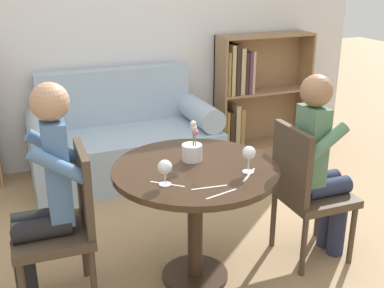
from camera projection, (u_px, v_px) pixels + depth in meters
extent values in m
plane|color=tan|center=(195.00, 277.00, 2.94)|extent=(16.00, 16.00, 0.00)
cube|color=silver|center=(106.00, 18.00, 4.29)|extent=(5.20, 0.05, 2.70)
cylinder|color=#382619|center=(195.00, 170.00, 2.69)|extent=(0.94, 0.94, 0.03)
cylinder|color=#382619|center=(195.00, 225.00, 2.82)|extent=(0.09, 0.09, 0.67)
cylinder|color=#382619|center=(195.00, 275.00, 2.94)|extent=(0.40, 0.40, 0.03)
cube|color=#9EB2C6|center=(126.00, 154.00, 4.28)|extent=(1.61, 0.80, 0.42)
cube|color=#9EB2C6|center=(115.00, 96.00, 4.39)|extent=(1.39, 0.16, 0.50)
cylinder|color=#9EB2C6|center=(41.00, 130.00, 3.92)|extent=(0.22, 0.72, 0.22)
cylinder|color=#9EB2C6|center=(198.00, 112.00, 4.41)|extent=(0.22, 0.72, 0.22)
cube|color=#93704C|center=(257.00, 88.00, 5.05)|extent=(1.00, 0.02, 1.15)
cube|color=#93704C|center=(220.00, 95.00, 4.77)|extent=(0.02, 0.28, 1.15)
cube|color=#93704C|center=(304.00, 87.00, 5.11)|extent=(0.02, 0.28, 1.15)
cube|color=#93704C|center=(261.00, 142.00, 5.14)|extent=(0.96, 0.28, 0.02)
cube|color=#93704C|center=(263.00, 91.00, 4.94)|extent=(0.96, 0.28, 0.02)
cube|color=#93704C|center=(266.00, 35.00, 4.74)|extent=(0.96, 0.28, 0.02)
cube|color=olive|center=(224.00, 129.00, 4.90)|extent=(0.03, 0.23, 0.40)
cube|color=#332319|center=(228.00, 129.00, 4.92)|extent=(0.05, 0.23, 0.39)
cube|color=tan|center=(233.00, 125.00, 4.93)|extent=(0.05, 0.23, 0.45)
cube|color=olive|center=(238.00, 126.00, 4.96)|extent=(0.05, 0.23, 0.41)
cube|color=olive|center=(225.00, 73.00, 4.70)|extent=(0.03, 0.23, 0.43)
cube|color=tan|center=(229.00, 69.00, 4.71)|extent=(0.04, 0.23, 0.49)
cube|color=#332319|center=(233.00, 69.00, 4.72)|extent=(0.04, 0.23, 0.50)
cube|color=tan|center=(238.00, 70.00, 4.75)|extent=(0.05, 0.23, 0.46)
cube|color=#332319|center=(242.00, 72.00, 4.77)|extent=(0.03, 0.23, 0.41)
cube|color=#602D5B|center=(246.00, 72.00, 4.79)|extent=(0.03, 0.23, 0.41)
cube|color=tan|center=(249.00, 71.00, 4.79)|extent=(0.03, 0.23, 0.42)
cylinder|color=#473828|center=(22.00, 259.00, 2.78)|extent=(0.04, 0.04, 0.40)
cylinder|color=#473828|center=(84.00, 247.00, 2.89)|extent=(0.04, 0.04, 0.40)
cylinder|color=#473828|center=(94.00, 282.00, 2.58)|extent=(0.04, 0.04, 0.40)
cube|color=#473828|center=(52.00, 235.00, 2.60)|extent=(0.44, 0.44, 0.05)
cube|color=#473828|center=(84.00, 188.00, 2.57)|extent=(0.05, 0.38, 0.45)
cylinder|color=#473828|center=(352.00, 235.00, 3.02)|extent=(0.04, 0.04, 0.40)
cylinder|color=#473828|center=(318.00, 210.00, 3.33)|extent=(0.04, 0.04, 0.40)
cylinder|color=#473828|center=(304.00, 247.00, 2.90)|extent=(0.04, 0.04, 0.40)
cylinder|color=#473828|center=(273.00, 219.00, 3.21)|extent=(0.04, 0.04, 0.40)
cube|color=#473828|center=(315.00, 196.00, 3.04)|extent=(0.42, 0.42, 0.05)
cube|color=#473828|center=(292.00, 164.00, 2.88)|extent=(0.04, 0.38, 0.45)
cylinder|color=black|center=(25.00, 266.00, 2.67)|extent=(0.11, 0.11, 0.45)
cylinder|color=black|center=(26.00, 277.00, 2.57)|extent=(0.11, 0.11, 0.45)
cylinder|color=black|center=(41.00, 219.00, 2.61)|extent=(0.30, 0.12, 0.11)
cylinder|color=black|center=(42.00, 229.00, 2.51)|extent=(0.30, 0.12, 0.11)
cube|color=#4C709E|center=(57.00, 172.00, 2.50)|extent=(0.13, 0.20, 0.56)
cylinder|color=#4C709E|center=(53.00, 147.00, 2.58)|extent=(0.29, 0.08, 0.23)
cylinder|color=#4C709E|center=(58.00, 166.00, 2.35)|extent=(0.29, 0.08, 0.23)
sphere|color=tan|center=(50.00, 102.00, 2.36)|extent=(0.20, 0.20, 0.20)
cylinder|color=#282D47|center=(338.00, 223.00, 3.11)|extent=(0.11, 0.11, 0.45)
cylinder|color=#282D47|center=(327.00, 215.00, 3.21)|extent=(0.11, 0.11, 0.45)
cylinder|color=#282D47|center=(328.00, 187.00, 2.98)|extent=(0.30, 0.11, 0.11)
cylinder|color=#282D47|center=(317.00, 181.00, 3.07)|extent=(0.30, 0.11, 0.11)
cube|color=#517A5B|center=(311.00, 148.00, 2.90)|extent=(0.12, 0.20, 0.51)
cylinder|color=#517A5B|center=(326.00, 143.00, 2.75)|extent=(0.29, 0.07, 0.23)
cylinder|color=#517A5B|center=(300.00, 129.00, 2.99)|extent=(0.29, 0.07, 0.23)
sphere|color=#936B4C|center=(316.00, 91.00, 2.77)|extent=(0.19, 0.19, 0.19)
cylinder|color=white|center=(165.00, 184.00, 2.47)|extent=(0.06, 0.06, 0.00)
cylinder|color=white|center=(165.00, 178.00, 2.46)|extent=(0.01, 0.01, 0.06)
sphere|color=white|center=(165.00, 167.00, 2.44)|extent=(0.08, 0.08, 0.08)
sphere|color=#E58E75|center=(165.00, 169.00, 2.44)|extent=(0.05, 0.05, 0.05)
cylinder|color=white|center=(248.00, 172.00, 2.62)|extent=(0.06, 0.06, 0.00)
cylinder|color=white|center=(248.00, 165.00, 2.61)|extent=(0.01, 0.01, 0.08)
sphere|color=white|center=(249.00, 153.00, 2.58)|extent=(0.07, 0.07, 0.07)
sphere|color=maroon|center=(249.00, 154.00, 2.59)|extent=(0.05, 0.05, 0.05)
cylinder|color=silver|center=(192.00, 152.00, 2.77)|extent=(0.12, 0.12, 0.09)
cylinder|color=#4C7A42|center=(194.00, 135.00, 2.76)|extent=(0.01, 0.01, 0.10)
sphere|color=silver|center=(194.00, 127.00, 2.74)|extent=(0.04, 0.04, 0.04)
cylinder|color=#4C7A42|center=(194.00, 137.00, 2.72)|extent=(0.00, 0.01, 0.11)
sphere|color=silver|center=(194.00, 128.00, 2.70)|extent=(0.04, 0.04, 0.04)
cylinder|color=#4C7A42|center=(193.00, 135.00, 2.71)|extent=(0.00, 0.01, 0.13)
sphere|color=silver|center=(193.00, 124.00, 2.69)|extent=(0.04, 0.04, 0.04)
cylinder|color=#4C7A42|center=(196.00, 139.00, 2.71)|extent=(0.01, 0.01, 0.08)
sphere|color=#D16684|center=(196.00, 132.00, 2.70)|extent=(0.04, 0.04, 0.04)
cube|color=silver|center=(222.00, 194.00, 2.37)|extent=(0.19, 0.06, 0.00)
cube|color=silver|center=(167.00, 184.00, 2.47)|extent=(0.15, 0.13, 0.00)
cube|color=silver|center=(249.00, 175.00, 2.58)|extent=(0.14, 0.14, 0.00)
cube|color=silver|center=(209.00, 187.00, 2.44)|extent=(0.19, 0.03, 0.00)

